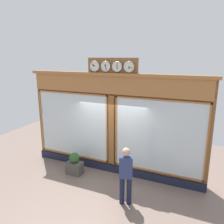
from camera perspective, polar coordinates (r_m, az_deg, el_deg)
name	(u,v)px	position (r m, az deg, el deg)	size (l,w,h in m)	color
ground_plane	(67,222)	(6.36, -11.44, -25.91)	(14.00, 14.00, 0.00)	#7A665B
shop_facade	(113,123)	(7.78, 0.38, -2.93)	(6.47, 0.42, 4.02)	brown
pedestrian	(126,174)	(6.35, 3.55, -15.46)	(0.41, 0.32, 1.69)	#191E38
planter_box	(75,168)	(8.25, -9.50, -13.92)	(0.56, 0.36, 0.44)	#4C4742
planter_shrub	(74,158)	(8.08, -9.61, -11.44)	(0.35, 0.35, 0.35)	#285623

